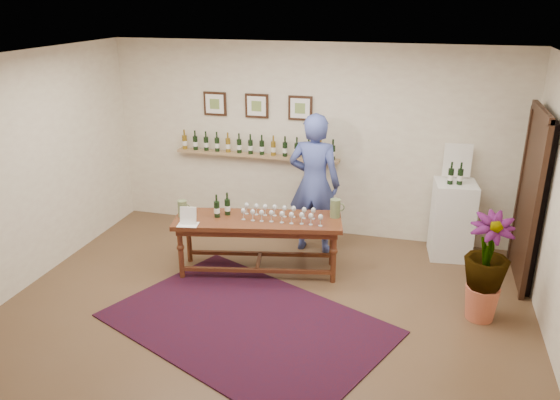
% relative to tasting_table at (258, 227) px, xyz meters
% --- Properties ---
extents(ground, '(6.00, 6.00, 0.00)m').
position_rel_tasting_table_xyz_m(ground, '(0.34, -1.00, -0.63)').
color(ground, brown).
rests_on(ground, ground).
extents(room_shell, '(6.00, 6.00, 6.00)m').
position_rel_tasting_table_xyz_m(room_shell, '(2.45, 0.86, 0.49)').
color(room_shell, white).
rests_on(room_shell, ground).
extents(rug, '(3.48, 2.99, 0.02)m').
position_rel_tasting_table_xyz_m(rug, '(0.24, -1.21, -0.63)').
color(rug, '#440C13').
rests_on(rug, ground).
extents(tasting_table, '(2.20, 1.09, 0.75)m').
position_rel_tasting_table_xyz_m(tasting_table, '(0.00, 0.00, 0.00)').
color(tasting_table, '#422410').
rests_on(tasting_table, ground).
extents(table_glasses, '(1.16, 0.34, 0.16)m').
position_rel_tasting_table_xyz_m(table_glasses, '(0.26, 0.04, 0.19)').
color(table_glasses, silver).
rests_on(table_glasses, tasting_table).
extents(table_bottles, '(0.32, 0.22, 0.31)m').
position_rel_tasting_table_xyz_m(table_bottles, '(-0.46, -0.03, 0.27)').
color(table_bottles, black).
rests_on(table_bottles, tasting_table).
extents(pitcher_left, '(0.14, 0.14, 0.21)m').
position_rel_tasting_table_xyz_m(pitcher_left, '(-0.94, -0.18, 0.22)').
color(pitcher_left, '#627146').
rests_on(pitcher_left, tasting_table).
extents(pitcher_right, '(0.16, 0.16, 0.24)m').
position_rel_tasting_table_xyz_m(pitcher_right, '(0.93, 0.30, 0.23)').
color(pitcher_right, '#627146').
rests_on(pitcher_right, tasting_table).
extents(menu_card, '(0.27, 0.22, 0.22)m').
position_rel_tasting_table_xyz_m(menu_card, '(-0.77, -0.40, 0.22)').
color(menu_card, white).
rests_on(menu_card, tasting_table).
extents(display_pedestal, '(0.59, 0.59, 1.06)m').
position_rel_tasting_table_xyz_m(display_pedestal, '(2.41, 1.13, -0.10)').
color(display_pedestal, white).
rests_on(display_pedestal, ground).
extents(pedestal_bottles, '(0.33, 0.12, 0.33)m').
position_rel_tasting_table_xyz_m(pedestal_bottles, '(2.38, 1.06, 0.59)').
color(pedestal_bottles, black).
rests_on(pedestal_bottles, display_pedestal).
extents(info_sign, '(0.37, 0.06, 0.51)m').
position_rel_tasting_table_xyz_m(info_sign, '(2.40, 1.32, 0.68)').
color(info_sign, white).
rests_on(info_sign, display_pedestal).
extents(potted_plant, '(0.61, 0.61, 1.08)m').
position_rel_tasting_table_xyz_m(potted_plant, '(2.71, -0.42, -0.01)').
color(potted_plant, '#C56041').
rests_on(potted_plant, ground).
extents(person, '(0.73, 0.49, 1.96)m').
position_rel_tasting_table_xyz_m(person, '(0.55, 0.84, 0.34)').
color(person, '#3D4A90').
rests_on(person, ground).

